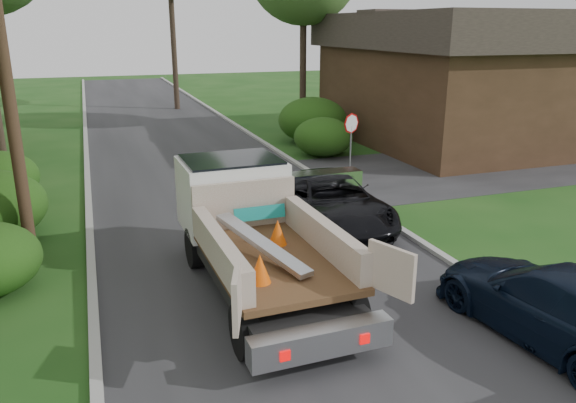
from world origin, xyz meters
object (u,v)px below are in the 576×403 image
Objects in this scene: utility_pole at (1,41)px; flatbed_truck at (247,219)px; stop_sign at (351,132)px; black_pickup at (329,201)px; house_right at (453,77)px; navy_suv at (556,304)px.

utility_pole is 6.79m from flatbed_truck.
stop_sign is 0.37× the size of flatbed_truck.
flatbed_truck is at bearing -139.10° from black_pickup.
house_right is 2.64× the size of navy_suv.
black_pickup reaches higher than navy_suv.
house_right is at bearing 44.22° from black_pickup.
flatbed_truck is at bearing -138.85° from house_right.
stop_sign is 0.46× the size of black_pickup.
flatbed_truck is (-5.90, -6.97, -0.42)m from stop_sign.
flatbed_truck is 1.24× the size of black_pickup.
house_right is at bearing 39.71° from flatbed_truck.
house_right is 14.44m from black_pickup.
utility_pole reaches higher than house_right.
navy_suv is (4.50, -4.53, -0.65)m from flatbed_truck.
stop_sign is 0.51× the size of navy_suv.
black_pickup is at bearing -3.50° from utility_pole.
navy_suv is (9.28, -7.48, -4.46)m from utility_pole.
navy_suv is at bearing -46.66° from flatbed_truck.
stop_sign is 11.63m from navy_suv.
utility_pole reaches higher than navy_suv.
house_right reaches higher than black_pickup.
black_pickup is at bearing 37.11° from flatbed_truck.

